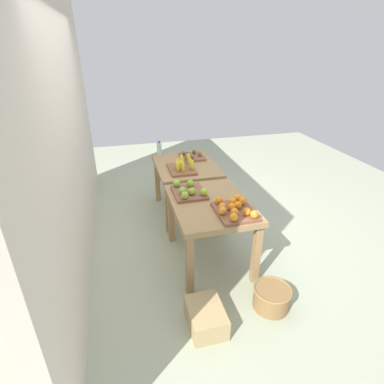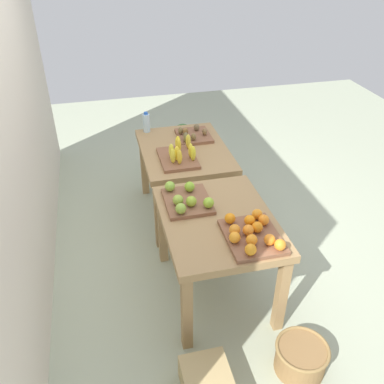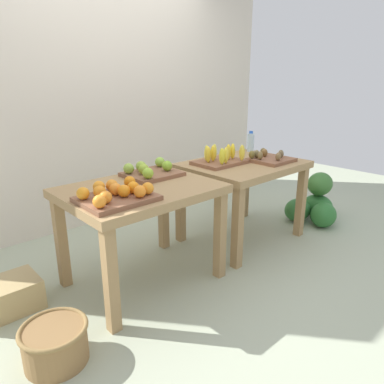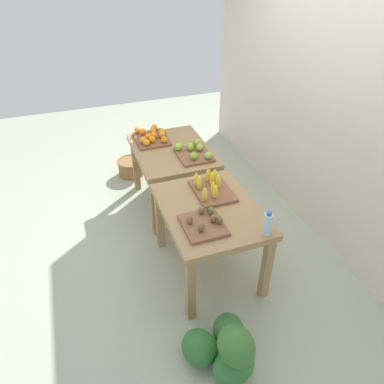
{
  "view_description": "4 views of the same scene",
  "coord_description": "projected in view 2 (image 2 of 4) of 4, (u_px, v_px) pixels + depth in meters",
  "views": [
    {
      "loc": [
        -3.2,
        0.88,
        2.22
      ],
      "look_at": [
        0.06,
        0.04,
        0.56
      ],
      "focal_mm": 28.36,
      "sensor_mm": 36.0,
      "label": 1
    },
    {
      "loc": [
        -2.84,
        0.74,
        2.53
      ],
      "look_at": [
        0.1,
        0.03,
        0.54
      ],
      "focal_mm": 38.71,
      "sensor_mm": 36.0,
      "label": 2
    },
    {
      "loc": [
        -1.89,
        -1.98,
        1.44
      ],
      "look_at": [
        -0.04,
        0.04,
        0.58
      ],
      "focal_mm": 33.21,
      "sensor_mm": 36.0,
      "label": 3
    },
    {
      "loc": [
        2.77,
        -0.95,
        2.58
      ],
      "look_at": [
        0.05,
        0.02,
        0.56
      ],
      "focal_mm": 33.2,
      "sensor_mm": 36.0,
      "label": 4
    }
  ],
  "objects": [
    {
      "name": "display_table_right",
      "position": [
        184.0,
        158.0,
        3.95
      ],
      "size": [
        1.04,
        0.8,
        0.73
      ],
      "color": "#9F7C4F",
      "rests_on": "ground_plane"
    },
    {
      "name": "back_wall",
      "position": [
        4.0,
        105.0,
        2.76
      ],
      "size": [
        4.4,
        0.12,
        3.0
      ],
      "primitive_type": "cube",
      "color": "beige",
      "rests_on": "ground_plane"
    },
    {
      "name": "apple_bin",
      "position": [
        187.0,
        200.0,
        3.11
      ],
      "size": [
        0.42,
        0.35,
        0.11
      ],
      "color": "brown",
      "rests_on": "display_table_left"
    },
    {
      "name": "water_bottle",
      "position": [
        146.0,
        123.0,
        4.16
      ],
      "size": [
        0.07,
        0.07,
        0.21
      ],
      "color": "silver",
      "rests_on": "display_table_right"
    },
    {
      "name": "banana_crate",
      "position": [
        179.0,
        155.0,
        3.68
      ],
      "size": [
        0.44,
        0.32,
        0.17
      ],
      "color": "brown",
      "rests_on": "display_table_right"
    },
    {
      "name": "display_table_left",
      "position": [
        218.0,
        229.0,
        3.04
      ],
      "size": [
        1.04,
        0.8,
        0.73
      ],
      "color": "#9F7C4F",
      "rests_on": "ground_plane"
    },
    {
      "name": "orange_bin",
      "position": [
        252.0,
        234.0,
        2.77
      ],
      "size": [
        0.45,
        0.36,
        0.11
      ],
      "color": "brown",
      "rests_on": "display_table_left"
    },
    {
      "name": "kiwi_bin",
      "position": [
        193.0,
        135.0,
        4.07
      ],
      "size": [
        0.36,
        0.32,
        0.1
      ],
      "color": "brown",
      "rests_on": "display_table_right"
    },
    {
      "name": "wicker_basket",
      "position": [
        301.0,
        357.0,
        2.73
      ],
      "size": [
        0.36,
        0.36,
        0.22
      ],
      "color": "olive",
      "rests_on": "ground_plane"
    },
    {
      "name": "watermelon_pile",
      "position": [
        188.0,
        152.0,
        4.99
      ],
      "size": [
        0.59,
        0.57,
        0.5
      ],
      "color": "#2C6F31",
      "rests_on": "ground_plane"
    },
    {
      "name": "ground_plane",
      "position": [
        198.0,
        246.0,
        3.84
      ],
      "size": [
        8.0,
        8.0,
        0.0
      ],
      "primitive_type": "plane",
      "color": "#A5AE94"
    }
  ]
}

